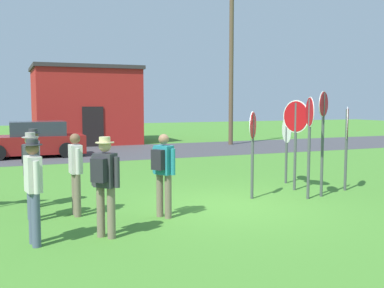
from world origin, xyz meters
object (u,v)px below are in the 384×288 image
(stop_sign_low_front, at_px, (323,127))
(person_in_teal, at_px, (163,169))
(parked_car_on_street, at_px, (33,141))
(person_on_left, at_px, (31,171))
(stop_sign_far_back, at_px, (309,130))
(stop_sign_leaning_right, at_px, (253,140))
(stop_sign_leaning_left, at_px, (347,133))
(person_holding_notes, at_px, (33,186))
(person_near_signs, at_px, (76,170))
(person_in_blue, at_px, (33,162))
(stop_sign_rear_right, at_px, (296,128))
(utility_pole, at_px, (231,59))
(person_with_sunhat, at_px, (105,180))
(stop_sign_rear_left, at_px, (287,138))

(stop_sign_low_front, bearing_deg, person_in_teal, -173.88)
(parked_car_on_street, relative_size, person_on_left, 2.49)
(stop_sign_far_back, relative_size, stop_sign_leaning_right, 1.16)
(stop_sign_leaning_left, xyz_separation_m, person_holding_notes, (-7.86, -1.73, -0.54))
(stop_sign_leaning_right, bearing_deg, person_near_signs, -179.19)
(person_in_teal, bearing_deg, person_in_blue, 139.39)
(stop_sign_leaning_right, relative_size, person_holding_notes, 1.21)
(stop_sign_rear_right, relative_size, stop_sign_leaning_right, 1.13)
(stop_sign_low_front, bearing_deg, stop_sign_leaning_right, 165.63)
(utility_pole, height_order, person_holding_notes, utility_pole)
(parked_car_on_street, relative_size, stop_sign_far_back, 1.76)
(stop_sign_low_front, distance_m, person_with_sunhat, 5.84)
(parked_car_on_street, distance_m, stop_sign_far_back, 12.80)
(stop_sign_leaning_right, relative_size, person_in_blue, 1.21)
(parked_car_on_street, bearing_deg, stop_sign_leaning_right, -68.18)
(stop_sign_low_front, height_order, person_in_teal, stop_sign_low_front)
(person_with_sunhat, bearing_deg, person_in_teal, 34.17)
(person_with_sunhat, distance_m, person_near_signs, 1.78)
(person_with_sunhat, relative_size, person_holding_notes, 1.00)
(parked_car_on_street, bearing_deg, person_in_teal, -81.30)
(person_in_blue, xyz_separation_m, person_near_signs, (0.75, -1.18, -0.06))
(person_near_signs, distance_m, person_holding_notes, 1.94)
(stop_sign_leaning_right, bearing_deg, person_on_left, -178.72)
(parked_car_on_street, xyz_separation_m, stop_sign_leaning_right, (4.37, -10.93, 0.73))
(stop_sign_rear_right, relative_size, person_near_signs, 1.41)
(person_holding_notes, bearing_deg, person_in_teal, 19.44)
(stop_sign_far_back, bearing_deg, person_in_teal, -174.64)
(stop_sign_rear_right, distance_m, person_near_signs, 5.80)
(stop_sign_leaning_right, bearing_deg, utility_pole, 64.78)
(stop_sign_far_back, distance_m, person_on_left, 6.29)
(stop_sign_leaning_left, xyz_separation_m, stop_sign_leaning_right, (-2.79, 0.04, -0.10))
(stop_sign_leaning_left, distance_m, stop_sign_low_front, 1.17)
(parked_car_on_street, xyz_separation_m, stop_sign_rear_right, (5.95, -10.42, 0.96))
(parked_car_on_street, distance_m, stop_sign_leaning_right, 11.79)
(stop_sign_rear_right, bearing_deg, stop_sign_leaning_left, -24.30)
(stop_sign_rear_left, relative_size, person_with_sunhat, 1.11)
(person_holding_notes, bearing_deg, person_in_blue, 86.96)
(stop_sign_rear_right, distance_m, person_on_left, 6.65)
(stop_sign_leaning_left, distance_m, stop_sign_rear_left, 1.73)
(person_on_left, distance_m, person_in_blue, 1.23)
(person_near_signs, height_order, person_holding_notes, person_holding_notes)
(stop_sign_rear_right, relative_size, stop_sign_far_back, 0.97)
(parked_car_on_street, bearing_deg, stop_sign_rear_left, -56.26)
(person_with_sunhat, bearing_deg, stop_sign_far_back, 13.93)
(utility_pole, height_order, person_in_blue, utility_pole)
(stop_sign_low_front, distance_m, person_in_blue, 6.84)
(utility_pole, relative_size, person_on_left, 5.15)
(stop_sign_rear_right, distance_m, person_in_blue, 6.55)
(stop_sign_rear_left, bearing_deg, stop_sign_leaning_left, -60.75)
(stop_sign_leaning_right, xyz_separation_m, person_with_sunhat, (-3.92, -1.82, -0.41))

